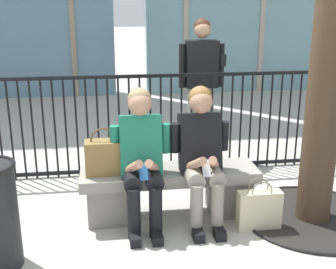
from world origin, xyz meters
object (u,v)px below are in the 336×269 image
object	(u,v)px
seated_person_with_phone	(141,155)
seated_person_companion	(202,152)
handbag_on_bench	(104,157)
bystander_at_railing	(201,79)
shopping_bag	(259,209)
stone_bench	(170,188)

from	to	relation	value
seated_person_with_phone	seated_person_companion	world-z (taller)	same
handbag_on_bench	bystander_at_railing	distance (m)	1.98
seated_person_with_phone	seated_person_companion	xyz separation A→B (m)	(0.53, 0.00, 0.00)
seated_person_companion	bystander_at_railing	distance (m)	1.73
seated_person_companion	shopping_bag	bearing A→B (deg)	-26.72
seated_person_with_phone	handbag_on_bench	distance (m)	0.34
bystander_at_railing	seated_person_companion	bearing A→B (deg)	-102.01
seated_person_companion	handbag_on_bench	world-z (taller)	seated_person_companion
seated_person_companion	handbag_on_bench	size ratio (longest dim) A/B	2.90
bystander_at_railing	seated_person_with_phone	bearing A→B (deg)	-117.95
shopping_bag	stone_bench	bearing A→B (deg)	153.50
stone_bench	seated_person_companion	distance (m)	0.48
shopping_bag	bystander_at_railing	bearing A→B (deg)	93.52
seated_person_with_phone	shopping_bag	bearing A→B (deg)	-13.34
seated_person_with_phone	handbag_on_bench	size ratio (longest dim) A/B	2.90
handbag_on_bench	bystander_at_railing	size ratio (longest dim) A/B	0.24
seated_person_companion	handbag_on_bench	distance (m)	0.85
handbag_on_bench	bystander_at_railing	xyz separation A→B (m)	(1.19, 1.53, 0.39)
stone_bench	handbag_on_bench	size ratio (longest dim) A/B	3.83
seated_person_companion	handbag_on_bench	bearing A→B (deg)	171.98
seated_person_companion	bystander_at_railing	size ratio (longest dim) A/B	0.71
seated_person_companion	bystander_at_railing	world-z (taller)	bystander_at_railing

